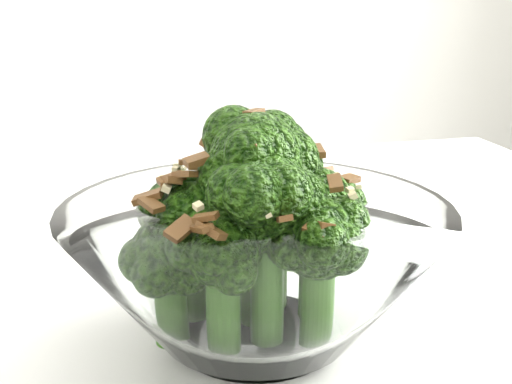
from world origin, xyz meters
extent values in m
cube|color=white|center=(0.12, -0.11, 0.73)|extent=(1.21, 0.82, 0.04)
cylinder|color=white|center=(0.25, -0.23, 0.75)|extent=(0.10, 0.10, 0.01)
cylinder|color=#2F5C18|center=(0.25, -0.26, 0.80)|extent=(0.02, 0.02, 0.08)
sphere|color=#2D5C11|center=(0.25, -0.26, 0.86)|extent=(0.05, 0.05, 0.05)
cylinder|color=#2F5C18|center=(0.19, -0.25, 0.79)|extent=(0.02, 0.02, 0.05)
sphere|color=#2D5C11|center=(0.19, -0.25, 0.82)|extent=(0.05, 0.05, 0.05)
cylinder|color=#2F5C18|center=(0.25, -0.23, 0.81)|extent=(0.02, 0.02, 0.10)
sphere|color=#2D5C11|center=(0.25, -0.23, 0.88)|extent=(0.06, 0.06, 0.06)
cylinder|color=#2F5C18|center=(0.30, -0.20, 0.79)|extent=(0.02, 0.02, 0.05)
sphere|color=#2D5C11|center=(0.30, -0.20, 0.82)|extent=(0.05, 0.05, 0.05)
cylinder|color=#2F5C18|center=(0.26, -0.21, 0.81)|extent=(0.02, 0.02, 0.09)
sphere|color=#2D5C11|center=(0.26, -0.21, 0.87)|extent=(0.05, 0.05, 0.05)
cylinder|color=#2F5C18|center=(0.29, -0.23, 0.80)|extent=(0.02, 0.02, 0.07)
sphere|color=#2D5C11|center=(0.29, -0.23, 0.84)|extent=(0.05, 0.05, 0.05)
cylinder|color=#2F5C18|center=(0.22, -0.27, 0.79)|extent=(0.02, 0.02, 0.06)
sphere|color=#2D5C11|center=(0.22, -0.27, 0.83)|extent=(0.05, 0.05, 0.05)
cylinder|color=#2F5C18|center=(0.27, -0.27, 0.79)|extent=(0.02, 0.02, 0.06)
sphere|color=#2D5C11|center=(0.27, -0.27, 0.84)|extent=(0.05, 0.05, 0.05)
cylinder|color=#2F5C18|center=(0.21, -0.22, 0.80)|extent=(0.02, 0.02, 0.06)
sphere|color=#2D5C11|center=(0.21, -0.22, 0.84)|extent=(0.05, 0.05, 0.05)
cube|color=brown|center=(0.29, -0.23, 0.88)|extent=(0.02, 0.02, 0.01)
cube|color=brown|center=(0.26, -0.17, 0.86)|extent=(0.02, 0.02, 0.01)
cube|color=brown|center=(0.27, -0.30, 0.85)|extent=(0.01, 0.01, 0.01)
cube|color=brown|center=(0.21, -0.28, 0.86)|extent=(0.02, 0.01, 0.01)
cube|color=brown|center=(0.20, -0.23, 0.87)|extent=(0.02, 0.02, 0.01)
cube|color=brown|center=(0.26, -0.22, 0.88)|extent=(0.02, 0.02, 0.01)
cube|color=brown|center=(0.24, -0.17, 0.85)|extent=(0.02, 0.02, 0.01)
cube|color=brown|center=(0.30, -0.21, 0.86)|extent=(0.02, 0.02, 0.01)
cube|color=brown|center=(0.30, -0.21, 0.85)|extent=(0.02, 0.02, 0.01)
cube|color=brown|center=(0.26, -0.20, 0.87)|extent=(0.02, 0.01, 0.01)
cube|color=brown|center=(0.25, -0.30, 0.86)|extent=(0.01, 0.02, 0.01)
cube|color=brown|center=(0.22, -0.22, 0.88)|extent=(0.02, 0.02, 0.01)
cube|color=brown|center=(0.24, -0.26, 0.89)|extent=(0.02, 0.02, 0.01)
cube|color=brown|center=(0.20, -0.21, 0.87)|extent=(0.01, 0.02, 0.01)
cube|color=brown|center=(0.19, -0.23, 0.86)|extent=(0.02, 0.01, 0.01)
cube|color=brown|center=(0.21, -0.29, 0.85)|extent=(0.02, 0.02, 0.01)
cube|color=brown|center=(0.20, -0.28, 0.85)|extent=(0.01, 0.02, 0.01)
cube|color=brown|center=(0.22, -0.18, 0.86)|extent=(0.01, 0.02, 0.01)
cube|color=brown|center=(0.30, -0.22, 0.86)|extent=(0.02, 0.01, 0.01)
cube|color=brown|center=(0.29, -0.27, 0.87)|extent=(0.01, 0.02, 0.01)
cube|color=brown|center=(0.21, -0.24, 0.88)|extent=(0.02, 0.01, 0.01)
cube|color=brown|center=(0.27, -0.19, 0.86)|extent=(0.02, 0.01, 0.01)
cube|color=brown|center=(0.31, -0.23, 0.86)|extent=(0.02, 0.02, 0.00)
cube|color=brown|center=(0.18, -0.24, 0.85)|extent=(0.02, 0.02, 0.01)
cube|color=brown|center=(0.25, -0.21, 0.89)|extent=(0.02, 0.02, 0.01)
cube|color=brown|center=(0.22, -0.18, 0.86)|extent=(0.01, 0.01, 0.01)
cube|color=brown|center=(0.27, -0.17, 0.85)|extent=(0.01, 0.02, 0.01)
cube|color=brown|center=(0.19, -0.28, 0.85)|extent=(0.02, 0.02, 0.01)
cube|color=brown|center=(0.26, -0.30, 0.85)|extent=(0.01, 0.02, 0.01)
cube|color=brown|center=(0.24, -0.28, 0.87)|extent=(0.01, 0.02, 0.01)
cube|color=brown|center=(0.18, -0.23, 0.86)|extent=(0.02, 0.02, 0.01)
cube|color=brown|center=(0.23, -0.25, 0.89)|extent=(0.01, 0.02, 0.00)
cube|color=brown|center=(0.25, -0.23, 0.90)|extent=(0.02, 0.01, 0.01)
cube|color=brown|center=(0.29, -0.23, 0.88)|extent=(0.01, 0.02, 0.01)
cube|color=brown|center=(0.19, -0.23, 0.86)|extent=(0.01, 0.02, 0.01)
cube|color=brown|center=(0.23, -0.19, 0.87)|extent=(0.01, 0.01, 0.01)
cube|color=beige|center=(0.19, -0.21, 0.86)|extent=(0.00, 0.00, 0.00)
cube|color=beige|center=(0.31, -0.25, 0.86)|extent=(0.00, 0.00, 0.00)
cube|color=beige|center=(0.26, -0.23, 0.89)|extent=(0.00, 0.01, 0.01)
cube|color=beige|center=(0.19, -0.23, 0.86)|extent=(0.01, 0.01, 0.01)
cube|color=beige|center=(0.23, -0.17, 0.86)|extent=(0.01, 0.01, 0.00)
cube|color=beige|center=(0.24, -0.29, 0.86)|extent=(0.00, 0.00, 0.00)
cube|color=beige|center=(0.20, -0.27, 0.86)|extent=(0.01, 0.01, 0.01)
cube|color=beige|center=(0.24, -0.17, 0.86)|extent=(0.01, 0.01, 0.00)
cube|color=beige|center=(0.20, -0.21, 0.87)|extent=(0.01, 0.01, 0.00)
cube|color=beige|center=(0.20, -0.20, 0.86)|extent=(0.01, 0.01, 0.00)
cube|color=beige|center=(0.29, -0.25, 0.87)|extent=(0.01, 0.01, 0.00)
cube|color=beige|center=(0.21, -0.19, 0.86)|extent=(0.01, 0.00, 0.00)
cube|color=beige|center=(0.29, -0.27, 0.86)|extent=(0.01, 0.01, 0.01)
cube|color=beige|center=(0.29, -0.27, 0.86)|extent=(0.01, 0.01, 0.00)
cube|color=beige|center=(0.27, -0.19, 0.87)|extent=(0.01, 0.01, 0.01)
camera|label=1|loc=(0.14, -0.65, 0.98)|focal=50.00mm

